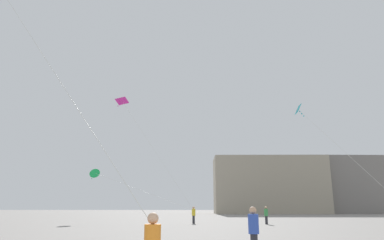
{
  "coord_description": "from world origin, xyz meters",
  "views": [
    {
      "loc": [
        0.25,
        -4.63,
        1.7
      ],
      "look_at": [
        0.0,
        16.24,
        6.91
      ],
      "focal_mm": 32.25,
      "sensor_mm": 36.0,
      "label": 1
    }
  ],
  "objects_px": {
    "person_in_blue": "(254,229)",
    "kite_cyan_delta": "(300,111)",
    "kite_emerald_diamond": "(95,173)",
    "kite_magenta_delta": "(123,103)",
    "person_in_yellow": "(194,214)",
    "building_centre_hall": "(344,185)",
    "building_left_hall": "(269,185)",
    "person_in_green": "(266,214)"
  },
  "relations": [
    {
      "from": "person_in_green",
      "to": "building_left_hall",
      "type": "xyz_separation_m",
      "value": [
        10.06,
        46.6,
        5.42
      ]
    },
    {
      "from": "person_in_blue",
      "to": "kite_magenta_delta",
      "type": "distance_m",
      "value": 27.85
    },
    {
      "from": "kite_emerald_diamond",
      "to": "building_centre_hall",
      "type": "xyz_separation_m",
      "value": [
        46.23,
        43.08,
        1.18
      ]
    },
    {
      "from": "person_in_green",
      "to": "building_left_hall",
      "type": "relative_size",
      "value": 0.07
    },
    {
      "from": "person_in_yellow",
      "to": "building_left_hall",
      "type": "height_order",
      "value": "building_left_hall"
    },
    {
      "from": "kite_emerald_diamond",
      "to": "kite_cyan_delta",
      "type": "relative_size",
      "value": 1.45
    },
    {
      "from": "kite_magenta_delta",
      "to": "kite_cyan_delta",
      "type": "relative_size",
      "value": 1.43
    },
    {
      "from": "person_in_blue",
      "to": "person_in_green",
      "type": "relative_size",
      "value": 1.0
    },
    {
      "from": "kite_magenta_delta",
      "to": "building_centre_hall",
      "type": "height_order",
      "value": "kite_magenta_delta"
    },
    {
      "from": "person_in_yellow",
      "to": "kite_magenta_delta",
      "type": "height_order",
      "value": "kite_magenta_delta"
    },
    {
      "from": "kite_emerald_diamond",
      "to": "building_centre_hall",
      "type": "height_order",
      "value": "building_centre_hall"
    },
    {
      "from": "person_in_green",
      "to": "kite_magenta_delta",
      "type": "distance_m",
      "value": 18.73
    },
    {
      "from": "person_in_blue",
      "to": "kite_emerald_diamond",
      "type": "xyz_separation_m",
      "value": [
        -13.47,
        26.78,
        4.38
      ]
    },
    {
      "from": "person_in_blue",
      "to": "kite_cyan_delta",
      "type": "bearing_deg",
      "value": -30.9
    },
    {
      "from": "person_in_yellow",
      "to": "building_centre_hall",
      "type": "bearing_deg",
      "value": 140.7
    },
    {
      "from": "person_in_blue",
      "to": "kite_cyan_delta",
      "type": "distance_m",
      "value": 17.34
    },
    {
      "from": "person_in_blue",
      "to": "building_left_hall",
      "type": "xyz_separation_m",
      "value": [
        14.76,
        68.35,
        5.42
      ]
    },
    {
      "from": "person_in_blue",
      "to": "kite_emerald_diamond",
      "type": "relative_size",
      "value": 0.14
    },
    {
      "from": "person_in_green",
      "to": "person_in_blue",
      "type": "bearing_deg",
      "value": -114.1
    },
    {
      "from": "person_in_green",
      "to": "building_centre_hall",
      "type": "relative_size",
      "value": 0.09
    },
    {
      "from": "kite_emerald_diamond",
      "to": "building_centre_hall",
      "type": "distance_m",
      "value": 63.21
    },
    {
      "from": "building_left_hall",
      "to": "person_in_green",
      "type": "bearing_deg",
      "value": -102.18
    },
    {
      "from": "person_in_yellow",
      "to": "person_in_blue",
      "type": "bearing_deg",
      "value": 3.13
    },
    {
      "from": "person_in_blue",
      "to": "person_in_green",
      "type": "distance_m",
      "value": 22.25
    },
    {
      "from": "kite_magenta_delta",
      "to": "kite_emerald_diamond",
      "type": "bearing_deg",
      "value": 135.52
    },
    {
      "from": "person_in_blue",
      "to": "building_left_hall",
      "type": "relative_size",
      "value": 0.07
    },
    {
      "from": "person_in_yellow",
      "to": "building_centre_hall",
      "type": "height_order",
      "value": "building_centre_hall"
    },
    {
      "from": "person_in_blue",
      "to": "kite_magenta_delta",
      "type": "bearing_deg",
      "value": 16.22
    },
    {
      "from": "kite_emerald_diamond",
      "to": "person_in_blue",
      "type": "bearing_deg",
      "value": -63.31
    },
    {
      "from": "kite_emerald_diamond",
      "to": "kite_magenta_delta",
      "type": "bearing_deg",
      "value": -44.48
    },
    {
      "from": "building_centre_hall",
      "to": "kite_emerald_diamond",
      "type": "bearing_deg",
      "value": -137.02
    },
    {
      "from": "person_in_green",
      "to": "kite_emerald_diamond",
      "type": "distance_m",
      "value": 19.36
    },
    {
      "from": "kite_emerald_diamond",
      "to": "building_left_hall",
      "type": "height_order",
      "value": "building_left_hall"
    },
    {
      "from": "person_in_blue",
      "to": "person_in_yellow",
      "type": "xyz_separation_m",
      "value": [
        -2.25,
        23.2,
        -0.01
      ]
    },
    {
      "from": "person_in_green",
      "to": "kite_cyan_delta",
      "type": "xyz_separation_m",
      "value": [
        1.55,
        -7.76,
        8.12
      ]
    },
    {
      "from": "person_in_green",
      "to": "person_in_yellow",
      "type": "bearing_deg",
      "value": 156.29
    },
    {
      "from": "kite_emerald_diamond",
      "to": "kite_magenta_delta",
      "type": "xyz_separation_m",
      "value": [
        3.56,
        -3.5,
        7.24
      ]
    },
    {
      "from": "person_in_yellow",
      "to": "kite_cyan_delta",
      "type": "height_order",
      "value": "kite_cyan_delta"
    },
    {
      "from": "person_in_yellow",
      "to": "kite_cyan_delta",
      "type": "bearing_deg",
      "value": 40.28
    },
    {
      "from": "kite_cyan_delta",
      "to": "building_left_hall",
      "type": "xyz_separation_m",
      "value": [
        8.51,
        54.36,
        -2.7
      ]
    },
    {
      "from": "person_in_yellow",
      "to": "building_centre_hall",
      "type": "relative_size",
      "value": 0.09
    },
    {
      "from": "person_in_green",
      "to": "kite_magenta_delta",
      "type": "height_order",
      "value": "kite_magenta_delta"
    }
  ]
}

